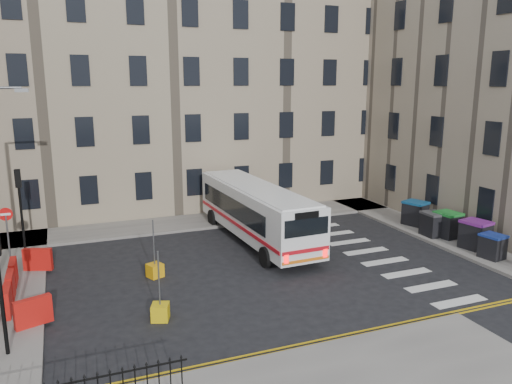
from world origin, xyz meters
TOP-DOWN VIEW (x-y plane):
  - ground at (0.00, 0.00)m, footprint 120.00×120.00m
  - pavement_north at (-6.00, 8.60)m, footprint 36.00×3.20m
  - pavement_east at (9.00, 4.00)m, footprint 2.40×26.00m
  - terrace_north at (-7.00, 15.50)m, footprint 38.30×10.80m
  - traffic_light_nw at (-12.00, 6.50)m, footprint 0.28×0.22m
  - no_entry_north at (-12.50, 4.50)m, footprint 0.60×0.08m
  - roadworks_barriers at (-11.84, 0.50)m, footprint 1.66×6.26m
  - bus at (-0.52, 4.08)m, footprint 3.06×10.94m
  - wheelie_bin_a at (8.78, -3.00)m, footprint 1.08×1.19m
  - wheelie_bin_b at (9.09, -1.61)m, footprint 1.36×1.49m
  - wheelie_bin_c at (9.17, 0.42)m, footprint 1.22×1.36m
  - wheelie_bin_d at (8.62, 0.90)m, footprint 1.05×1.20m
  - wheelie_bin_e at (9.15, 3.05)m, footprint 1.45×1.55m
  - bollard_yellow at (-6.54, 0.93)m, footprint 0.79×0.79m
  - bollard_chevron at (-7.11, -3.20)m, footprint 0.77×0.77m

SIDE VIEW (x-z plane):
  - ground at x=0.00m, z-range 0.00..0.00m
  - pavement_north at x=-6.00m, z-range 0.00..0.15m
  - pavement_east at x=9.00m, z-range 0.00..0.15m
  - bollard_yellow at x=-6.54m, z-range 0.00..0.60m
  - bollard_chevron at x=-7.11m, z-range 0.00..0.60m
  - roadworks_barriers at x=-11.84m, z-range 0.15..1.15m
  - wheelie_bin_a at x=8.78m, z-range 0.15..1.32m
  - wheelie_bin_d at x=8.62m, z-range 0.16..1.46m
  - wheelie_bin_c at x=9.17m, z-range 0.16..1.54m
  - wheelie_bin_e at x=9.15m, z-range 0.16..1.55m
  - wheelie_bin_b at x=9.09m, z-range 0.16..1.59m
  - bus at x=-0.52m, z-range 0.23..3.17m
  - no_entry_north at x=-12.50m, z-range 0.58..3.58m
  - traffic_light_nw at x=-12.00m, z-range 0.82..4.92m
  - terrace_north at x=-7.00m, z-range 0.02..17.22m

